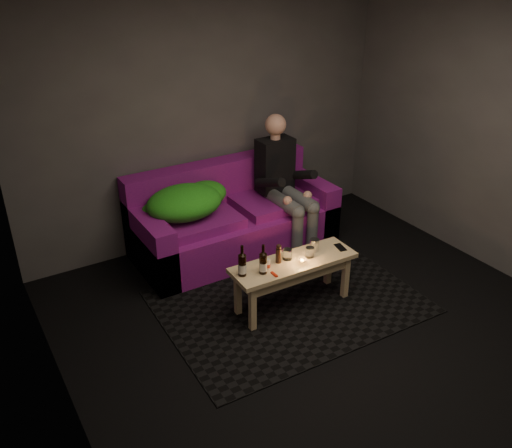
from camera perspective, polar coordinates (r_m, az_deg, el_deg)
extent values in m
plane|color=black|center=(4.45, 9.23, -12.37)|extent=(4.50, 4.50, 0.00)
plane|color=#454345|center=(5.54, -5.06, 11.22)|extent=(4.00, 0.00, 4.00)
plane|color=#454345|center=(2.96, -19.98, -5.28)|extent=(0.00, 4.50, 4.50)
cube|color=black|center=(4.86, 3.49, -8.15)|extent=(2.26, 1.67, 0.01)
cube|color=#6F1079|center=(5.55, -2.28, -0.78)|extent=(2.02, 0.91, 0.42)
cube|color=#6F1079|center=(5.64, -4.08, 4.51)|extent=(2.02, 0.22, 0.44)
cube|color=#6F1079|center=(5.18, -11.10, -2.24)|extent=(0.20, 0.91, 0.63)
cube|color=#6F1079|center=(5.95, 5.34, 2.22)|extent=(0.20, 0.91, 0.63)
cube|color=#6F1079|center=(5.22, -6.11, 0.31)|extent=(0.76, 0.61, 0.10)
cube|color=#6F1079|center=(5.59, 1.71, 2.36)|extent=(0.76, 0.61, 0.10)
ellipsoid|color=#238217|center=(5.14, -7.55, 2.25)|extent=(0.73, 0.57, 0.30)
ellipsoid|color=#238217|center=(5.37, -5.43, 3.17)|extent=(0.44, 0.36, 0.24)
ellipsoid|color=#238217|center=(5.19, -10.28, 1.47)|extent=(0.32, 0.26, 0.16)
cube|color=black|center=(5.58, 2.00, 6.23)|extent=(0.36, 0.22, 0.56)
sphere|color=#DFA08B|center=(5.45, 2.07, 10.40)|extent=(0.21, 0.21, 0.21)
cylinder|color=#51555C|center=(5.41, 2.97, 2.24)|extent=(0.14, 0.50, 0.14)
cylinder|color=#51555C|center=(5.50, 4.54, 2.65)|extent=(0.14, 0.50, 0.14)
cylinder|color=#51555C|center=(5.36, 4.36, -1.39)|extent=(0.11, 0.11, 0.51)
cylinder|color=#51555C|center=(5.45, 5.91, -0.91)|extent=(0.11, 0.11, 0.51)
cube|color=black|center=(5.43, 4.64, -3.76)|extent=(0.09, 0.22, 0.06)
cube|color=black|center=(5.52, 6.18, -3.24)|extent=(0.09, 0.22, 0.06)
cube|color=tan|center=(4.59, 3.99, -4.09)|extent=(1.12, 0.38, 0.04)
cube|color=tan|center=(4.63, 3.97, -4.84)|extent=(0.97, 0.30, 0.10)
cube|color=tan|center=(4.42, -0.37, -8.93)|extent=(0.05, 0.05, 0.41)
cube|color=tan|center=(4.60, -1.93, -7.33)|extent=(0.05, 0.05, 0.41)
cube|color=tan|center=(4.87, 9.39, -5.55)|extent=(0.05, 0.05, 0.41)
cube|color=tan|center=(5.04, 7.62, -4.24)|extent=(0.05, 0.05, 0.41)
cylinder|color=black|center=(4.33, -1.46, -4.37)|extent=(0.07, 0.07, 0.18)
cylinder|color=white|center=(4.35, -1.45, -4.68)|extent=(0.07, 0.07, 0.08)
cone|color=black|center=(4.28, -1.47, -3.16)|extent=(0.07, 0.07, 0.03)
cylinder|color=black|center=(4.26, -1.48, -2.82)|extent=(0.03, 0.03, 0.09)
cylinder|color=black|center=(4.36, 0.75, -4.19)|extent=(0.06, 0.06, 0.18)
cylinder|color=white|center=(4.37, 0.75, -4.49)|extent=(0.07, 0.07, 0.07)
cone|color=black|center=(4.31, 0.76, -3.03)|extent=(0.06, 0.06, 0.03)
cylinder|color=black|center=(4.29, 0.76, -2.71)|extent=(0.02, 0.02, 0.08)
cylinder|color=silver|center=(4.44, 1.23, -4.24)|extent=(0.05, 0.05, 0.09)
cylinder|color=black|center=(4.52, 2.39, -3.35)|extent=(0.06, 0.06, 0.13)
cylinder|color=white|center=(4.58, 3.32, -3.20)|extent=(0.09, 0.09, 0.09)
cylinder|color=white|center=(4.54, 4.88, -3.94)|extent=(0.05, 0.05, 0.04)
sphere|color=orange|center=(4.53, 4.88, -3.83)|extent=(0.02, 0.02, 0.02)
cylinder|color=white|center=(4.62, 5.68, -2.99)|extent=(0.09, 0.09, 0.09)
cylinder|color=#AFB1B6|center=(4.72, 6.16, -2.21)|extent=(0.11, 0.11, 0.11)
cube|color=black|center=(4.82, 8.86, -2.44)|extent=(0.09, 0.14, 0.01)
cube|color=red|center=(4.38, 1.93, -5.32)|extent=(0.02, 0.08, 0.01)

